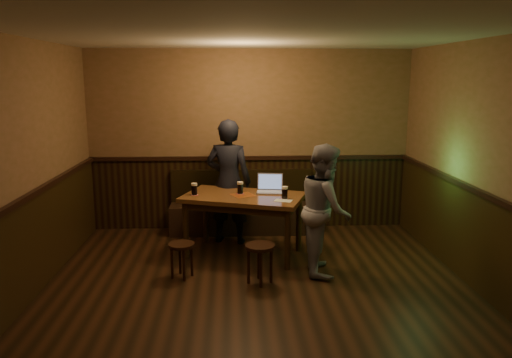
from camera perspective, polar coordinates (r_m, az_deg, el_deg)
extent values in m
cube|color=black|center=(5.34, 0.53, -14.98)|extent=(5.00, 6.00, 0.02)
cube|color=beige|center=(4.80, 0.60, 16.74)|extent=(5.00, 6.00, 0.02)
cube|color=#8D6148|center=(7.85, -0.73, 4.43)|extent=(5.00, 0.02, 2.80)
cube|color=#8D6148|center=(2.03, 5.76, -17.32)|extent=(5.00, 0.02, 2.80)
cube|color=#8D6148|center=(5.61, 27.08, 0.26)|extent=(0.02, 6.00, 2.80)
cube|color=black|center=(7.97, -0.70, -1.67)|extent=(4.98, 0.04, 1.10)
cube|color=black|center=(5.56, -26.23, -8.86)|extent=(0.04, 5.98, 1.10)
cube|color=black|center=(5.81, 26.04, -8.00)|extent=(0.04, 5.98, 1.10)
cube|color=black|center=(7.82, -0.71, 2.42)|extent=(4.98, 0.06, 0.06)
cube|color=black|center=(5.39, -26.49, -3.07)|extent=(0.06, 5.98, 0.06)
cube|color=black|center=(5.64, 26.30, -2.44)|extent=(0.06, 5.98, 0.06)
cube|color=black|center=(7.79, -1.62, -4.47)|extent=(2.20, 0.50, 0.45)
cube|color=black|center=(7.86, -1.67, -0.73)|extent=(2.20, 0.10, 0.50)
cube|color=brown|center=(6.66, -1.46, -2.08)|extent=(1.76, 1.34, 0.06)
cube|color=#31200D|center=(6.68, -1.46, -2.78)|extent=(1.59, 1.17, 0.09)
cube|color=maroon|center=(6.65, -1.46, -1.83)|extent=(0.39, 0.39, 0.00)
cylinder|color=#31200D|center=(6.69, -8.04, -5.84)|extent=(0.08, 0.08, 0.78)
cylinder|color=#31200D|center=(7.31, -5.77, -4.26)|extent=(0.08, 0.08, 0.78)
cylinder|color=#31200D|center=(6.27, 3.63, -6.94)|extent=(0.08, 0.08, 0.78)
cylinder|color=#31200D|center=(6.93, 4.91, -5.12)|extent=(0.08, 0.08, 0.78)
cylinder|color=black|center=(6.08, -8.52, -7.46)|extent=(0.39, 0.39, 0.04)
cylinder|color=black|center=(6.17, -7.35, -9.15)|extent=(0.03, 0.03, 0.41)
cylinder|color=black|center=(6.26, -8.68, -8.88)|extent=(0.03, 0.03, 0.41)
cylinder|color=black|center=(6.13, -9.59, -9.37)|extent=(0.03, 0.03, 0.41)
cylinder|color=black|center=(6.04, -8.24, -9.65)|extent=(0.03, 0.03, 0.41)
cylinder|color=black|center=(5.84, 0.44, -7.71)|extent=(0.36, 0.36, 0.04)
cylinder|color=black|center=(5.93, 1.74, -9.73)|extent=(0.04, 0.04, 0.45)
cylinder|color=black|center=(6.04, 0.32, -9.31)|extent=(0.04, 0.04, 0.45)
cylinder|color=black|center=(5.90, -0.87, -9.81)|extent=(0.04, 0.04, 0.45)
cylinder|color=black|center=(5.79, 0.57, -10.25)|extent=(0.04, 0.04, 0.45)
cylinder|color=#A6142D|center=(6.71, -7.05, -1.81)|extent=(0.10, 0.10, 0.00)
cylinder|color=silver|center=(6.71, -7.05, -1.78)|extent=(0.09, 0.09, 0.00)
cylinder|color=black|center=(6.69, -7.06, -1.23)|extent=(0.08, 0.08, 0.13)
cylinder|color=beige|center=(6.67, -7.08, -0.58)|extent=(0.08, 0.08, 0.03)
cylinder|color=#A6142D|center=(6.73, -1.81, -1.68)|extent=(0.11, 0.11, 0.00)
cylinder|color=silver|center=(6.73, -1.81, -1.65)|extent=(0.09, 0.09, 0.00)
cylinder|color=black|center=(6.71, -1.81, -1.10)|extent=(0.08, 0.08, 0.13)
cylinder|color=beige|center=(6.69, -1.82, -0.43)|extent=(0.08, 0.08, 0.03)
cylinder|color=#A6142D|center=(6.47, 3.28, -2.24)|extent=(0.10, 0.10, 0.00)
cylinder|color=silver|center=(6.47, 3.28, -2.21)|extent=(0.09, 0.09, 0.00)
cylinder|color=black|center=(6.45, 3.29, -1.65)|extent=(0.08, 0.08, 0.13)
cylinder|color=beige|center=(6.43, 3.30, -0.97)|extent=(0.08, 0.08, 0.03)
cube|color=silver|center=(6.78, 1.55, -1.52)|extent=(0.38, 0.29, 0.02)
cube|color=#B2B2B7|center=(6.77, 1.55, -1.43)|extent=(0.34, 0.23, 0.00)
cube|color=silver|center=(6.87, 1.62, -0.28)|extent=(0.36, 0.12, 0.23)
cube|color=#5E77B0|center=(6.86, 1.62, -0.30)|extent=(0.32, 0.10, 0.19)
cube|color=silver|center=(6.35, 3.12, -2.49)|extent=(0.26, 0.21, 0.00)
imported|color=black|center=(7.17, -3.14, -0.31)|extent=(0.74, 0.58, 1.80)
imported|color=gray|center=(6.15, 7.92, -3.40)|extent=(0.67, 0.82, 1.60)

